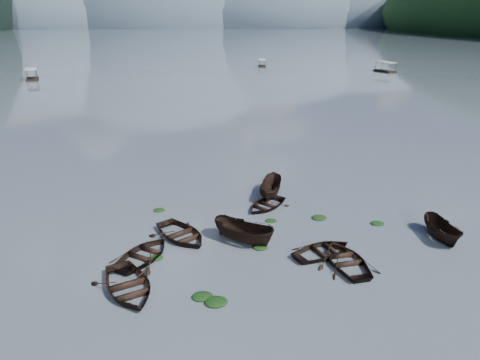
{
  "coord_description": "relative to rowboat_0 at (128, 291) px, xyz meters",
  "views": [
    {
      "loc": [
        -3.14,
        -19.52,
        13.98
      ],
      "look_at": [
        0.0,
        12.0,
        2.0
      ],
      "focal_mm": 32.0,
      "sensor_mm": 36.0,
      "label": 1
    }
  ],
  "objects": [
    {
      "name": "weed_clump_3",
      "position": [
        7.88,
        3.91,
        0.0
      ],
      "size": [
        1.03,
        0.87,
        0.23
      ],
      "primitive_type": "ellipsoid",
      "color": "black",
      "rests_on": "ground"
    },
    {
      "name": "weed_clump_0",
      "position": [
        4.75,
        -1.57,
        0.0
      ],
      "size": [
        1.24,
        1.01,
        0.27
      ],
      "primitive_type": "ellipsoid",
      "color": "black",
      "rests_on": "ground"
    },
    {
      "name": "rowboat_4",
      "position": [
        11.73,
        2.73,
        0.0
      ],
      "size": [
        4.95,
        4.32,
        0.86
      ],
      "primitive_type": "imported",
      "rotation": [
        0.0,
        0.0,
        1.97
      ],
      "color": "black",
      "rests_on": "ground"
    },
    {
      "name": "haze_mtn_d",
      "position": [
        327.27,
        899.23,
        0.0
      ],
      "size": [
        520.0,
        520.0,
        220.0
      ],
      "primitive_type": "ellipsoid",
      "color": "#475666",
      "rests_on": "ground"
    },
    {
      "name": "haze_mtn_b",
      "position": [
        -52.73,
        899.23,
        0.0
      ],
      "size": [
        520.0,
        520.0,
        340.0
      ],
      "primitive_type": "ellipsoid",
      "color": "#475666",
      "rests_on": "ground"
    },
    {
      "name": "rowboat_1",
      "position": [
        0.49,
        3.38,
        0.0
      ],
      "size": [
        5.09,
        5.44,
        0.92
      ],
      "primitive_type": "imported",
      "rotation": [
        0.0,
        0.0,
        2.56
      ],
      "color": "black",
      "rests_on": "ground"
    },
    {
      "name": "rowboat_7",
      "position": [
        9.23,
        10.24,
        0.0
      ],
      "size": [
        4.84,
        4.86,
        0.83
      ],
      "primitive_type": "imported",
      "rotation": [
        0.0,
        0.0,
        5.51
      ],
      "color": "black",
      "rests_on": "ground"
    },
    {
      "name": "weed_clump_1",
      "position": [
        1.21,
        3.25,
        0.0
      ],
      "size": [
        0.93,
        0.74,
        0.2
      ],
      "primitive_type": "ellipsoid",
      "color": "black",
      "rests_on": "ground"
    },
    {
      "name": "weed_clump_2",
      "position": [
        4.03,
        -1.0,
        0.0
      ],
      "size": [
        1.14,
        0.91,
        0.25
      ],
      "primitive_type": "ellipsoid",
      "color": "black",
      "rests_on": "ground"
    },
    {
      "name": "weed_clump_7",
      "position": [
        12.88,
        7.82,
        0.0
      ],
      "size": [
        1.12,
        0.9,
        0.25
      ],
      "primitive_type": "ellipsoid",
      "color": "black",
      "rests_on": "ground"
    },
    {
      "name": "rowboat_0",
      "position": [
        0.0,
        0.0,
        0.0
      ],
      "size": [
        5.12,
        5.85,
        1.01
      ],
      "primitive_type": "imported",
      "rotation": [
        0.0,
        0.0,
        0.41
      ],
      "color": "black",
      "rests_on": "ground"
    },
    {
      "name": "rowboat_8",
      "position": [
        9.94,
        12.49,
        0.0
      ],
      "size": [
        2.92,
        4.57,
        1.65
      ],
      "primitive_type": "imported",
      "rotation": [
        0.0,
        0.0,
        2.81
      ],
      "color": "black",
      "rests_on": "ground"
    },
    {
      "name": "rowboat_5",
      "position": [
        20.27,
        3.98,
        0.0
      ],
      "size": [
        1.54,
        3.96,
        1.52
      ],
      "primitive_type": "imported",
      "rotation": [
        0.0,
        0.0,
        -0.01
      ],
      "color": "black",
      "rests_on": "ground"
    },
    {
      "name": "weed_clump_5",
      "position": [
        0.87,
        10.42,
        0.0
      ],
      "size": [
        0.93,
        0.75,
        0.2
      ],
      "primitive_type": "ellipsoid",
      "color": "black",
      "rests_on": "ground"
    },
    {
      "name": "pontoon_left",
      "position": [
        -35.8,
        90.36,
        0.0
      ],
      "size": [
        4.58,
        7.13,
        2.53
      ],
      "primitive_type": null,
      "rotation": [
        0.0,
        0.0,
        0.3
      ],
      "color": "black",
      "rests_on": "ground"
    },
    {
      "name": "pontoon_centre",
      "position": [
        24.56,
        115.04,
        0.0
      ],
      "size": [
        3.15,
        5.68,
        2.06
      ],
      "primitive_type": null,
      "rotation": [
        0.0,
        0.0,
        -0.18
      ],
      "color": "black",
      "rests_on": "ground"
    },
    {
      "name": "rowboat_2",
      "position": [
        6.89,
        4.82,
        0.0
      ],
      "size": [
        4.63,
        4.18,
        1.76
      ],
      "primitive_type": "imported",
      "rotation": [
        0.0,
        0.0,
        0.9
      ],
      "color": "black",
      "rests_on": "ground"
    },
    {
      "name": "haze_mtn_c",
      "position": [
        147.27,
        899.23,
        0.0
      ],
      "size": [
        520.0,
        520.0,
        260.0
      ],
      "primitive_type": "ellipsoid",
      "color": "#475666",
      "rests_on": "ground"
    },
    {
      "name": "rowboat_3",
      "position": [
        12.81,
        1.5,
        0.0
      ],
      "size": [
        3.65,
        4.74,
        0.91
      ],
      "primitive_type": "imported",
      "rotation": [
        0.0,
        0.0,
        3.26
      ],
      "color": "black",
      "rests_on": "ground"
    },
    {
      "name": "rowboat_6",
      "position": [
        2.73,
        5.8,
        0.0
      ],
      "size": [
        5.41,
        5.76,
        0.97
      ],
      "primitive_type": "imported",
      "rotation": [
        0.0,
        0.0,
        0.6
      ],
      "color": "black",
      "rests_on": "ground"
    },
    {
      "name": "haze_mtn_a",
      "position": [
        -252.73,
        899.23,
        0.0
      ],
      "size": [
        520.0,
        520.0,
        280.0
      ],
      "primitive_type": "ellipsoid",
      "color": "#475666",
      "rests_on": "ground"
    },
    {
      "name": "ground_plane",
      "position": [
        7.27,
        -0.77,
        0.0
      ],
      "size": [
        2400.0,
        2400.0,
        0.0
      ],
      "primitive_type": "plane",
      "color": "#4F5963"
    },
    {
      "name": "weed_clump_4",
      "position": [
        16.85,
        6.51,
        0.0
      ],
      "size": [
        1.02,
        0.81,
        0.21
      ],
      "primitive_type": "ellipsoid",
      "color": "black",
      "rests_on": "ground"
    },
    {
      "name": "pontoon_right",
      "position": [
        56.8,
        97.91,
        0.0
      ],
      "size": [
        4.41,
        7.22,
        2.58
      ],
      "primitive_type": null,
      "rotation": [
        0.0,
        0.0,
        0.25
      ],
      "color": "black",
      "rests_on": "ground"
    },
    {
      "name": "weed_clump_6",
      "position": [
        9.22,
        7.72,
        0.0
      ],
      "size": [
        0.88,
        0.73,
        0.18
      ],
      "primitive_type": "ellipsoid",
      "color": "black",
      "rests_on": "ground"
    }
  ]
}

